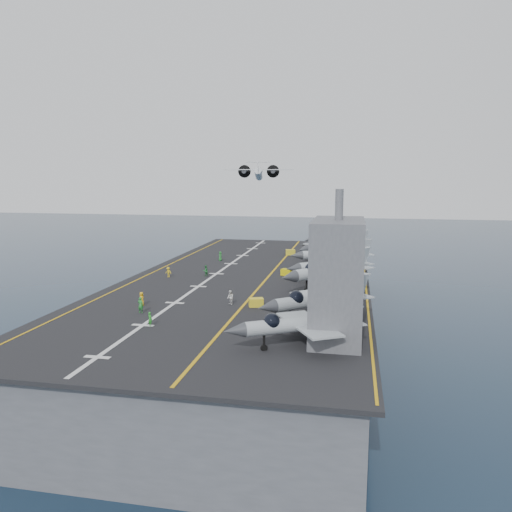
% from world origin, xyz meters
% --- Properties ---
extents(ground, '(500.00, 500.00, 0.00)m').
position_xyz_m(ground, '(0.00, 0.00, 0.00)').
color(ground, '#142135').
rests_on(ground, ground).
extents(hull, '(36.00, 90.00, 10.00)m').
position_xyz_m(hull, '(0.00, 0.00, 5.00)').
color(hull, '#56595E').
rests_on(hull, ground).
extents(flight_deck, '(38.00, 92.00, 0.40)m').
position_xyz_m(flight_deck, '(0.00, 0.00, 10.20)').
color(flight_deck, black).
rests_on(flight_deck, hull).
extents(foul_line, '(0.35, 90.00, 0.02)m').
position_xyz_m(foul_line, '(3.00, 0.00, 10.42)').
color(foul_line, gold).
rests_on(foul_line, flight_deck).
extents(landing_centerline, '(0.50, 90.00, 0.02)m').
position_xyz_m(landing_centerline, '(-6.00, 0.00, 10.42)').
color(landing_centerline, silver).
rests_on(landing_centerline, flight_deck).
extents(deck_edge_port, '(0.25, 90.00, 0.02)m').
position_xyz_m(deck_edge_port, '(-17.00, 0.00, 10.42)').
color(deck_edge_port, gold).
rests_on(deck_edge_port, flight_deck).
extents(deck_edge_stbd, '(0.25, 90.00, 0.02)m').
position_xyz_m(deck_edge_stbd, '(18.50, 0.00, 10.42)').
color(deck_edge_stbd, gold).
rests_on(deck_edge_stbd, flight_deck).
extents(island_superstructure, '(5.00, 10.00, 15.00)m').
position_xyz_m(island_superstructure, '(15.00, -30.00, 17.90)').
color(island_superstructure, '#56595E').
rests_on(island_superstructure, flight_deck).
extents(fighter_jet_0, '(16.26, 14.58, 4.71)m').
position_xyz_m(fighter_jet_0, '(11.78, -33.41, 12.75)').
color(fighter_jet_0, gray).
rests_on(fighter_jet_0, flight_deck).
extents(fighter_jet_1, '(17.06, 16.59, 4.97)m').
position_xyz_m(fighter_jet_1, '(12.84, -23.81, 12.88)').
color(fighter_jet_1, '#929CA3').
rests_on(fighter_jet_1, flight_deck).
extents(fighter_jet_3, '(18.83, 19.41, 5.65)m').
position_xyz_m(fighter_jet_3, '(13.14, -7.41, 13.22)').
color(fighter_jet_3, '#A2AAB2').
rests_on(fighter_jet_3, flight_deck).
extents(fighter_jet_4, '(17.64, 16.71, 5.11)m').
position_xyz_m(fighter_jet_4, '(13.32, -1.14, 12.95)').
color(fighter_jet_4, '#A1ABB3').
rests_on(fighter_jet_4, flight_deck).
extents(fighter_jet_5, '(17.59, 15.05, 5.16)m').
position_xyz_m(fighter_jet_5, '(13.31, 9.98, 12.98)').
color(fighter_jet_5, '#9AA2AB').
rests_on(fighter_jet_5, flight_deck).
extents(fighter_jet_6, '(17.94, 19.72, 5.70)m').
position_xyz_m(fighter_jet_6, '(11.55, 19.40, 13.25)').
color(fighter_jet_6, '#949AA3').
rests_on(fighter_jet_6, flight_deck).
extents(fighter_jet_7, '(17.65, 15.60, 5.13)m').
position_xyz_m(fighter_jet_7, '(13.24, 25.42, 12.96)').
color(fighter_jet_7, '#9298A1').
rests_on(fighter_jet_7, flight_deck).
extents(fighter_jet_8, '(18.71, 19.07, 5.57)m').
position_xyz_m(fighter_jet_8, '(12.30, 33.53, 13.19)').
color(fighter_jet_8, '#969FA5').
rests_on(fighter_jet_8, flight_deck).
extents(tow_cart_a, '(2.06, 1.67, 1.07)m').
position_xyz_m(tow_cart_a, '(4.68, -19.66, 10.93)').
color(tow_cart_a, yellow).
rests_on(tow_cart_a, flight_deck).
extents(tow_cart_b, '(2.07, 1.72, 1.07)m').
position_xyz_m(tow_cart_b, '(5.81, 0.90, 10.93)').
color(tow_cart_b, '#D8C907').
rests_on(tow_cart_b, flight_deck).
extents(tow_cart_c, '(2.12, 1.61, 1.14)m').
position_xyz_m(tow_cart_c, '(3.65, 22.65, 10.97)').
color(tow_cart_c, gold).
rests_on(tow_cart_c, flight_deck).
extents(crew_0, '(1.23, 1.24, 1.74)m').
position_xyz_m(crew_0, '(-9.69, -21.97, 11.27)').
color(crew_0, yellow).
rests_on(crew_0, flight_deck).
extents(crew_1, '(1.27, 0.93, 1.97)m').
position_xyz_m(crew_1, '(-8.32, -25.32, 11.38)').
color(crew_1, '#268C33').
rests_on(crew_1, flight_deck).
extents(crew_2, '(1.22, 1.32, 1.83)m').
position_xyz_m(crew_2, '(-7.21, -2.30, 11.31)').
color(crew_2, '#247D35').
rests_on(crew_2, flight_deck).
extents(crew_3, '(1.08, 0.80, 1.65)m').
position_xyz_m(crew_3, '(-12.93, -4.18, 11.23)').
color(crew_3, yellow).
rests_on(crew_3, flight_deck).
extents(crew_5, '(1.03, 1.25, 1.79)m').
position_xyz_m(crew_5, '(-8.86, 13.03, 11.30)').
color(crew_5, '#268C33').
rests_on(crew_5, flight_deck).
extents(crew_6, '(1.16, 1.06, 1.61)m').
position_xyz_m(crew_6, '(-5.08, -30.12, 11.20)').
color(crew_6, '#239326').
rests_on(crew_6, flight_deck).
extents(crew_7, '(1.30, 1.34, 1.87)m').
position_xyz_m(crew_7, '(1.28, -19.40, 11.33)').
color(crew_7, white).
rests_on(crew_7, flight_deck).
extents(transport_plane, '(21.51, 16.31, 4.64)m').
position_xyz_m(transport_plane, '(-9.90, 57.74, 27.31)').
color(transport_plane, silver).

